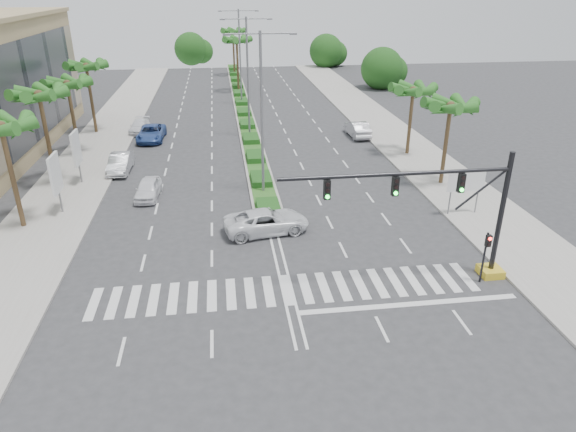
% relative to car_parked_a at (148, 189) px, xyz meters
% --- Properties ---
extents(ground, '(160.00, 160.00, 0.00)m').
position_rel_car_parked_a_xyz_m(ground, '(8.77, -14.29, -0.71)').
color(ground, '#333335').
rests_on(ground, ground).
extents(footpath_right, '(6.00, 120.00, 0.15)m').
position_rel_car_parked_a_xyz_m(footpath_right, '(23.97, 5.71, -0.63)').
color(footpath_right, gray).
rests_on(footpath_right, ground).
extents(footpath_left, '(6.00, 120.00, 0.15)m').
position_rel_car_parked_a_xyz_m(footpath_left, '(-6.43, 5.71, -0.63)').
color(footpath_left, gray).
rests_on(footpath_left, ground).
extents(median, '(2.20, 75.00, 0.20)m').
position_rel_car_parked_a_xyz_m(median, '(8.77, 30.71, -0.61)').
color(median, gray).
rests_on(median, ground).
extents(median_grass, '(1.80, 75.00, 0.04)m').
position_rel_car_parked_a_xyz_m(median_grass, '(8.77, 30.71, -0.49)').
color(median_grass, '#22561D').
rests_on(median_grass, median).
extents(signal_gantry, '(12.60, 1.20, 7.20)m').
position_rel_car_parked_a_xyz_m(signal_gantry, '(18.04, -14.30, 2.75)').
color(signal_gantry, gold).
rests_on(signal_gantry, ground).
extents(pedestrian_signal, '(0.28, 0.36, 3.00)m').
position_rel_car_parked_a_xyz_m(pedestrian_signal, '(19.37, -14.97, 1.33)').
color(pedestrian_signal, black).
rests_on(pedestrian_signal, ground).
extents(direction_sign, '(2.70, 0.11, 3.40)m').
position_rel_car_parked_a_xyz_m(direction_sign, '(22.27, -6.30, 1.74)').
color(direction_sign, slate).
rests_on(direction_sign, ground).
extents(billboard_near, '(0.18, 2.10, 4.35)m').
position_rel_car_parked_a_xyz_m(billboard_near, '(-5.73, -2.29, 2.25)').
color(billboard_near, slate).
rests_on(billboard_near, ground).
extents(billboard_far, '(0.18, 2.10, 4.35)m').
position_rel_car_parked_a_xyz_m(billboard_far, '(-5.73, 3.71, 2.25)').
color(billboard_far, slate).
rests_on(billboard_far, ground).
extents(palm_left_near, '(4.57, 4.68, 7.55)m').
position_rel_car_parked_a_xyz_m(palm_left_near, '(-7.73, -4.29, 5.98)').
color(palm_left_near, brown).
rests_on(palm_left_near, ground).
extents(palm_left_mid, '(4.57, 4.68, 7.95)m').
position_rel_car_parked_a_xyz_m(palm_left_mid, '(-7.73, 3.71, 6.37)').
color(palm_left_mid, brown).
rests_on(palm_left_mid, ground).
extents(palm_left_far, '(4.57, 4.68, 7.35)m').
position_rel_car_parked_a_xyz_m(palm_left_far, '(-7.73, 11.71, 5.79)').
color(palm_left_far, brown).
rests_on(palm_left_far, ground).
extents(palm_left_end, '(4.57, 4.68, 7.75)m').
position_rel_car_parked_a_xyz_m(palm_left_end, '(-7.73, 19.71, 6.17)').
color(palm_left_end, brown).
rests_on(palm_left_end, ground).
extents(palm_right_near, '(4.57, 4.68, 7.05)m').
position_rel_car_parked_a_xyz_m(palm_right_near, '(23.27, -0.29, 5.50)').
color(palm_right_near, brown).
rests_on(palm_right_near, ground).
extents(palm_right_far, '(4.57, 4.68, 6.75)m').
position_rel_car_parked_a_xyz_m(palm_right_far, '(23.27, 7.71, 5.21)').
color(palm_right_far, brown).
rests_on(palm_right_far, ground).
extents(palm_median_a, '(4.57, 4.68, 8.05)m').
position_rel_car_parked_a_xyz_m(palm_median_a, '(8.77, 40.71, 6.46)').
color(palm_median_a, brown).
rests_on(palm_median_a, ground).
extents(palm_median_b, '(4.57, 4.68, 8.05)m').
position_rel_car_parked_a_xyz_m(palm_median_b, '(8.77, 55.71, 6.46)').
color(palm_median_b, brown).
rests_on(palm_median_b, ground).
extents(streetlight_near, '(5.10, 0.25, 12.00)m').
position_rel_car_parked_a_xyz_m(streetlight_near, '(8.77, -0.29, 6.10)').
color(streetlight_near, slate).
rests_on(streetlight_near, ground).
extents(streetlight_mid, '(5.10, 0.25, 12.00)m').
position_rel_car_parked_a_xyz_m(streetlight_mid, '(8.77, 15.71, 6.10)').
color(streetlight_mid, slate).
rests_on(streetlight_mid, ground).
extents(streetlight_far, '(5.10, 0.25, 12.00)m').
position_rel_car_parked_a_xyz_m(streetlight_far, '(8.77, 31.71, 6.10)').
color(streetlight_far, slate).
rests_on(streetlight_far, ground).
extents(car_parked_a, '(1.95, 4.26, 1.42)m').
position_rel_car_parked_a_xyz_m(car_parked_a, '(0.00, 0.00, 0.00)').
color(car_parked_a, white).
rests_on(car_parked_a, ground).
extents(car_parked_b, '(1.79, 4.81, 1.57)m').
position_rel_car_parked_a_xyz_m(car_parked_b, '(-3.03, 6.35, 0.08)').
color(car_parked_b, silver).
rests_on(car_parked_b, ground).
extents(car_parked_c, '(2.79, 5.65, 1.54)m').
position_rel_car_parked_a_xyz_m(car_parked_c, '(-1.42, 15.98, 0.06)').
color(car_parked_c, '#315098').
rests_on(car_parked_c, ground).
extents(car_parked_d, '(2.08, 4.66, 1.33)m').
position_rel_car_parked_a_xyz_m(car_parked_d, '(-3.03, 19.36, -0.05)').
color(car_parked_d, white).
rests_on(car_parked_d, ground).
extents(car_crossing, '(5.91, 3.42, 1.55)m').
position_rel_car_parked_a_xyz_m(car_crossing, '(8.36, -7.19, 0.07)').
color(car_crossing, white).
rests_on(car_crossing, ground).
extents(car_right, '(1.91, 5.03, 1.64)m').
position_rel_car_parked_a_xyz_m(car_right, '(20.18, 14.54, 0.11)').
color(car_right, silver).
rests_on(car_right, ground).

